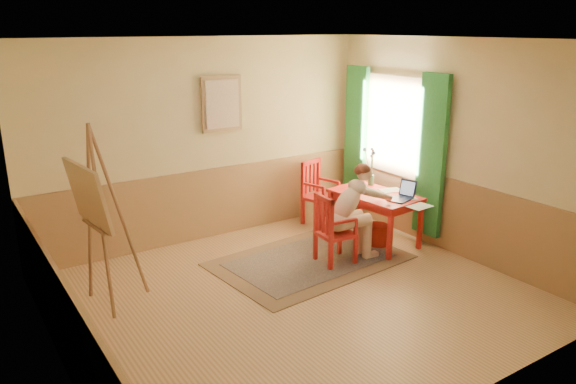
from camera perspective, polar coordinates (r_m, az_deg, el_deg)
room at (r=5.85m, az=0.92°, el=1.59°), size 5.04×4.54×2.84m
wainscot at (r=6.78m, az=-2.92°, el=-4.29°), size 5.00×4.50×1.00m
window at (r=8.20m, az=10.65°, el=5.32°), size 0.12×2.01×2.20m
wall_portrait at (r=7.75m, az=-6.82°, el=9.00°), size 0.60×0.05×0.76m
rug at (r=7.25m, az=2.25°, el=-7.03°), size 2.54×1.81×0.02m
table at (r=7.72m, az=8.94°, el=-0.78°), size 0.85×1.27×0.72m
chair_left at (r=7.03m, az=4.62°, el=-3.88°), size 0.45×0.44×0.92m
chair_back at (r=8.45m, az=3.15°, el=-0.07°), size 0.54×0.55×0.97m
figure at (r=7.09m, az=6.64°, el=-1.68°), size 0.96×0.43×1.27m
laptop at (r=7.51m, az=11.74°, el=-0.35°), size 0.44×0.33×0.23m
papers at (r=7.61m, az=10.68°, el=-0.40°), size 0.75×1.26×0.00m
vase at (r=8.06m, az=8.54°, el=2.48°), size 0.19×0.27×0.54m
wastebasket at (r=7.78m, az=9.19°, el=-4.39°), size 0.31×0.31×0.31m
easel at (r=6.04m, az=-19.50°, el=-0.98°), size 0.71×0.90×2.01m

